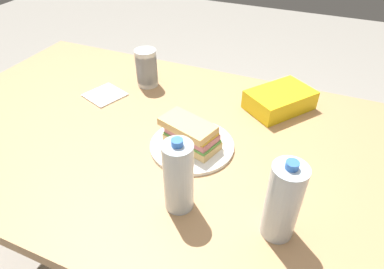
% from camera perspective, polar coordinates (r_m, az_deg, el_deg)
% --- Properties ---
extents(ground_plane, '(8.00, 8.00, 0.00)m').
position_cam_1_polar(ground_plane, '(1.68, -2.86, -21.53)').
color(ground_plane, gray).
extents(dining_table, '(1.74, 1.00, 0.78)m').
position_cam_1_polar(dining_table, '(1.14, -3.93, -3.79)').
color(dining_table, tan).
rests_on(dining_table, ground_plane).
extents(paper_plate, '(0.26, 0.26, 0.01)m').
position_cam_1_polar(paper_plate, '(1.04, 0.00, -1.91)').
color(paper_plate, white).
rests_on(paper_plate, dining_table).
extents(sandwich, '(0.20, 0.14, 0.08)m').
position_cam_1_polar(sandwich, '(1.01, -0.23, 0.16)').
color(sandwich, '#DBB26B').
rests_on(sandwich, paper_plate).
extents(chip_bag, '(0.26, 0.27, 0.07)m').
position_cam_1_polar(chip_bag, '(1.25, 14.86, 5.78)').
color(chip_bag, yellow).
rests_on(chip_bag, dining_table).
extents(water_bottle_tall, '(0.07, 0.07, 0.22)m').
position_cam_1_polar(water_bottle_tall, '(0.81, -2.36, -7.27)').
color(water_bottle_tall, silver).
rests_on(water_bottle_tall, dining_table).
extents(plastic_cup_stack, '(0.08, 0.08, 0.15)m').
position_cam_1_polar(plastic_cup_stack, '(1.35, -7.82, 11.28)').
color(plastic_cup_stack, silver).
rests_on(plastic_cup_stack, dining_table).
extents(water_bottle_spare, '(0.08, 0.08, 0.22)m').
position_cam_1_polar(water_bottle_spare, '(0.78, 15.38, -11.08)').
color(water_bottle_spare, silver).
rests_on(water_bottle_spare, dining_table).
extents(paper_napkin, '(0.17, 0.17, 0.01)m').
position_cam_1_polar(paper_napkin, '(1.34, -14.77, 6.60)').
color(paper_napkin, white).
rests_on(paper_napkin, dining_table).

